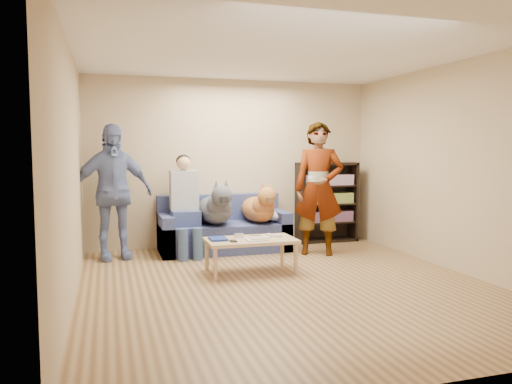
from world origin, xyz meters
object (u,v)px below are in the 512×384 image
object	(u,v)px
person_standing_right	(319,189)
camera_silver	(239,236)
coffee_table	(251,243)
bookshelf	(326,200)
person_standing_left	(112,192)
person_seated	(185,201)
sofa	(223,232)
dog_gray	(216,208)
dog_tan	(259,207)
notebook_blue	(218,239)

from	to	relation	value
person_standing_right	camera_silver	distance (m)	1.58
coffee_table	person_standing_right	bearing A→B (deg)	31.40
camera_silver	bookshelf	bearing A→B (deg)	38.97
person_standing_left	camera_silver	world-z (taller)	person_standing_left
camera_silver	person_seated	world-z (taller)	person_seated
sofa	coffee_table	distance (m)	1.42
coffee_table	dog_gray	bearing A→B (deg)	97.84
dog_gray	dog_tan	bearing A→B (deg)	-0.14
person_seated	coffee_table	world-z (taller)	person_seated
camera_silver	coffee_table	world-z (taller)	camera_silver
person_standing_right	camera_silver	size ratio (longest dim) A/B	17.36
dog_tan	person_standing_left	bearing A→B (deg)	178.92
sofa	person_seated	distance (m)	0.77
person_standing_right	person_seated	distance (m)	1.93
dog_gray	dog_tan	distance (m)	0.67
person_seated	person_standing_left	bearing A→B (deg)	-179.37
person_standing_left	notebook_blue	world-z (taller)	person_standing_left
notebook_blue	dog_gray	distance (m)	1.24
dog_tan	dog_gray	bearing A→B (deg)	179.86
notebook_blue	coffee_table	xyz separation A→B (m)	(0.40, -0.05, -0.06)
person_standing_left	dog_tan	distance (m)	2.13
dog_tan	bookshelf	size ratio (longest dim) A/B	0.91
sofa	person_seated	world-z (taller)	person_seated
person_seated	camera_silver	bearing A→B (deg)	-67.42
sofa	dog_gray	world-z (taller)	dog_gray
person_standing_left	sofa	xyz separation A→B (m)	(1.59, 0.14, -0.65)
bookshelf	dog_gray	bearing A→B (deg)	-168.11
sofa	bookshelf	world-z (taller)	bookshelf
coffee_table	person_standing_left	bearing A→B (deg)	141.64
person_standing_right	person_standing_left	xyz separation A→B (m)	(-2.85, 0.53, -0.02)
person_standing_left	dog_gray	size ratio (longest dim) A/B	1.46
camera_silver	dog_tan	size ratio (longest dim) A/B	0.09
notebook_blue	bookshelf	xyz separation A→B (m)	(2.17, 1.60, 0.25)
dog_tan	coffee_table	size ratio (longest dim) A/B	1.07
dog_gray	coffee_table	size ratio (longest dim) A/B	1.16
person_standing_left	dog_tan	xyz separation A→B (m)	(2.11, -0.04, -0.28)
person_standing_right	bookshelf	world-z (taller)	person_standing_right
person_standing_right	sofa	size ratio (longest dim) A/B	1.00
person_seated	dog_tan	distance (m)	1.11
camera_silver	bookshelf	world-z (taller)	bookshelf
bookshelf	coffee_table	bearing A→B (deg)	-137.04
camera_silver	person_standing_left	bearing A→B (deg)	142.23
notebook_blue	sofa	xyz separation A→B (m)	(0.37, 1.37, -0.15)
person_standing_right	sofa	distance (m)	1.58
person_standing_right	person_standing_left	distance (m)	2.90
sofa	bookshelf	distance (m)	1.86
dog_gray	notebook_blue	bearing A→B (deg)	-100.86
person_standing_right	notebook_blue	xyz separation A→B (m)	(-1.63, -0.70, -0.52)
notebook_blue	dog_tan	world-z (taller)	dog_tan
dog_gray	person_standing_right	bearing A→B (deg)	-19.20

